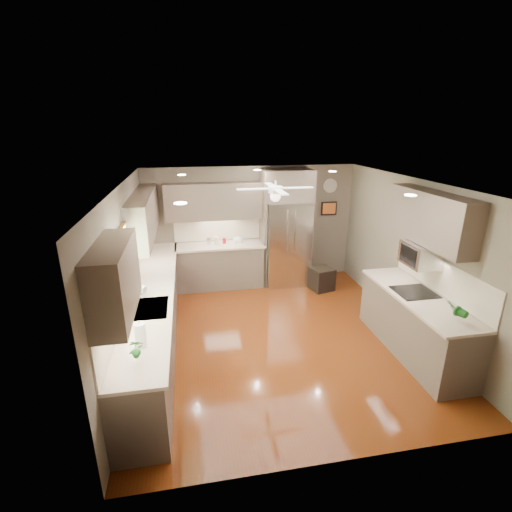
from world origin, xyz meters
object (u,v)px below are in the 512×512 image
object	(u,v)px
canister_b	(209,241)
potted_plant_left	(135,348)
bowl	(238,242)
stool	(321,279)
potted_plant_right	(456,310)
refrigerator	(286,230)
canister_c	(216,241)
microwave	(421,254)
paper_towel	(140,335)
soap_bottle	(142,289)
canister_d	(224,241)

from	to	relation	value
canister_b	potted_plant_left	world-z (taller)	potted_plant_left
potted_plant_left	bowl	world-z (taller)	potted_plant_left
bowl	stool	distance (m)	1.92
potted_plant_left	potted_plant_right	size ratio (longest dim) A/B	0.96
refrigerator	stool	xyz separation A→B (m)	(0.65, -0.52, -0.95)
canister_b	canister_c	xyz separation A→B (m)	(0.15, -0.06, 0.02)
microwave	paper_towel	xyz separation A→B (m)	(-3.95, -0.89, -0.40)
potted_plant_right	microwave	distance (m)	1.09
canister_b	refrigerator	distance (m)	1.66
soap_bottle	stool	xyz separation A→B (m)	(3.40, 1.71, -0.81)
stool	potted_plant_left	bearing A→B (deg)	-134.61
canister_c	canister_d	xyz separation A→B (m)	(0.17, 0.06, -0.03)
canister_c	paper_towel	distance (m)	3.80
potted_plant_right	stool	size ratio (longest dim) A/B	0.59
canister_b	canister_c	size ratio (longest dim) A/B	0.89
potted_plant_left	potted_plant_right	xyz separation A→B (m)	(3.87, 0.15, 0.01)
soap_bottle	canister_c	bearing A→B (deg)	60.91
canister_b	refrigerator	xyz separation A→B (m)	(1.65, -0.09, 0.18)
canister_b	soap_bottle	world-z (taller)	soap_bottle
refrigerator	canister_b	bearing A→B (deg)	176.96
canister_c	bowl	world-z (taller)	canister_c
stool	soap_bottle	bearing A→B (deg)	-153.25
canister_d	soap_bottle	size ratio (longest dim) A/B	0.53
canister_c	stool	size ratio (longest dim) A/B	0.31
bowl	stool	size ratio (longest dim) A/B	0.41
canister_d	potted_plant_right	bearing A→B (deg)	-56.37
potted_plant_left	canister_d	bearing A→B (deg)	71.41
canister_d	bowl	world-z (taller)	canister_d
potted_plant_left	canister_b	bearing A→B (deg)	75.71
potted_plant_right	canister_b	bearing A→B (deg)	126.90
canister_b	stool	distance (m)	2.50
microwave	canister_c	bearing A→B (deg)	135.81
paper_towel	microwave	bearing A→B (deg)	12.69
canister_d	microwave	world-z (taller)	microwave
canister_d	stool	distance (m)	2.20
canister_d	canister_c	bearing A→B (deg)	-160.72
canister_c	potted_plant_left	size ratio (longest dim) A/B	0.55
microwave	soap_bottle	bearing A→B (deg)	173.41
canister_b	soap_bottle	xyz separation A→B (m)	(-1.11, -2.32, 0.03)
paper_towel	canister_c	bearing A→B (deg)	72.61
soap_bottle	refrigerator	bearing A→B (deg)	39.08
bowl	refrigerator	distance (m)	1.06
canister_b	stool	world-z (taller)	canister_b
refrigerator	paper_towel	xyz separation A→B (m)	(-2.63, -3.60, -0.11)
canister_d	paper_towel	size ratio (longest dim) A/B	0.36
potted_plant_left	bowl	distance (m)	4.26
soap_bottle	paper_towel	distance (m)	1.37
paper_towel	potted_plant_right	bearing A→B (deg)	-1.79
soap_bottle	potted_plant_left	bearing A→B (deg)	-86.54
refrigerator	microwave	world-z (taller)	refrigerator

